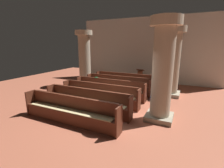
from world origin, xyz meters
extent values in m
plane|color=#AD5B42|center=(0.00, 0.00, 0.00)|extent=(19.20, 19.20, 0.00)
cube|color=silver|center=(0.00, 6.08, 2.25)|extent=(10.00, 0.16, 4.50)
cube|color=#562819|center=(-0.70, 3.57, 0.44)|extent=(3.64, 0.38, 0.05)
cube|color=#562819|center=(-0.70, 3.74, 0.69)|extent=(3.64, 0.04, 0.46)
cube|color=#492215|center=(-0.70, 3.79, 0.91)|extent=(3.49, 0.06, 0.02)
cube|color=#4E2416|center=(-2.54, 3.57, 0.46)|extent=(0.06, 0.44, 0.92)
cube|color=#4E2416|center=(1.15, 3.57, 0.46)|extent=(0.06, 0.44, 0.92)
cube|color=#522618|center=(-0.70, 3.40, 0.22)|extent=(3.64, 0.03, 0.39)
cube|color=#D1BC84|center=(-0.70, 3.55, 0.47)|extent=(3.34, 0.32, 0.03)
cube|color=#562819|center=(-0.70, 2.54, 0.44)|extent=(3.64, 0.38, 0.05)
cube|color=#562819|center=(-0.70, 2.71, 0.69)|extent=(3.64, 0.04, 0.46)
cube|color=#492215|center=(-0.70, 2.76, 0.91)|extent=(3.49, 0.06, 0.02)
cube|color=#4E2416|center=(-2.54, 2.54, 0.46)|extent=(0.06, 0.44, 0.92)
cube|color=#4E2416|center=(1.15, 2.54, 0.46)|extent=(0.06, 0.44, 0.92)
cube|color=#522618|center=(-0.70, 2.37, 0.22)|extent=(3.64, 0.03, 0.39)
cube|color=#D1BC84|center=(-0.70, 2.52, 0.47)|extent=(3.34, 0.32, 0.03)
cube|color=#562819|center=(-0.70, 1.51, 0.44)|extent=(3.64, 0.38, 0.05)
cube|color=#562819|center=(-0.70, 1.68, 0.69)|extent=(3.64, 0.04, 0.46)
cube|color=#492215|center=(-0.70, 1.73, 0.91)|extent=(3.49, 0.06, 0.02)
cube|color=#4E2416|center=(-2.54, 1.51, 0.46)|extent=(0.06, 0.44, 0.92)
cube|color=#4E2416|center=(1.15, 1.51, 0.46)|extent=(0.06, 0.44, 0.92)
cube|color=#522618|center=(-0.70, 1.34, 0.22)|extent=(3.64, 0.03, 0.39)
cube|color=#D1BC84|center=(-0.70, 1.49, 0.47)|extent=(3.34, 0.32, 0.03)
cube|color=#562819|center=(-0.70, 0.49, 0.44)|extent=(3.64, 0.38, 0.05)
cube|color=#562819|center=(-0.70, 0.65, 0.69)|extent=(3.64, 0.04, 0.46)
cube|color=#492215|center=(-0.70, 0.70, 0.91)|extent=(3.49, 0.06, 0.02)
cube|color=#4E2416|center=(-2.54, 0.49, 0.46)|extent=(0.06, 0.44, 0.92)
cube|color=#4E2416|center=(1.15, 0.49, 0.46)|extent=(0.06, 0.44, 0.92)
cube|color=#522618|center=(-0.70, 0.31, 0.22)|extent=(3.64, 0.03, 0.39)
cube|color=#D1BC84|center=(-0.70, 0.47, 0.47)|extent=(3.34, 0.32, 0.03)
cube|color=#562819|center=(-0.70, -0.54, 0.44)|extent=(3.64, 0.38, 0.05)
cube|color=#562819|center=(-0.70, -0.37, 0.69)|extent=(3.64, 0.05, 0.46)
cube|color=#492215|center=(-0.70, -0.33, 0.91)|extent=(3.49, 0.06, 0.02)
cube|color=#4E2416|center=(-2.54, -0.54, 0.46)|extent=(0.06, 0.44, 0.92)
cube|color=#4E2416|center=(1.15, -0.54, 0.46)|extent=(0.06, 0.44, 0.92)
cube|color=#522618|center=(-0.70, -0.72, 0.22)|extent=(3.64, 0.03, 0.39)
cube|color=#D1BC84|center=(-0.70, -0.56, 0.47)|extent=(3.34, 0.32, 0.03)
cube|color=#562819|center=(-0.70, -1.57, 0.44)|extent=(3.64, 0.38, 0.05)
cube|color=#562819|center=(-0.70, -1.40, 0.69)|extent=(3.64, 0.04, 0.46)
cube|color=#492215|center=(-0.70, -1.35, 0.91)|extent=(3.49, 0.06, 0.02)
cube|color=#4E2416|center=(-2.54, -1.57, 0.46)|extent=(0.06, 0.44, 0.92)
cube|color=#4E2416|center=(1.15, -1.57, 0.46)|extent=(0.06, 0.44, 0.92)
cube|color=#522618|center=(-0.70, -1.74, 0.22)|extent=(3.64, 0.03, 0.39)
cube|color=#D1BC84|center=(-0.70, -1.59, 0.47)|extent=(3.34, 0.32, 0.03)
cube|color=#9F967E|center=(2.05, 3.25, 0.09)|extent=(1.02, 1.02, 0.18)
cylinder|color=#ADA389|center=(2.05, 3.25, 1.70)|extent=(0.76, 0.76, 3.04)
cylinder|color=#B6AB90|center=(2.05, 3.25, 3.37)|extent=(1.10, 1.10, 0.30)
cube|color=#9F967E|center=(-3.39, 3.29, 0.09)|extent=(1.02, 1.02, 0.18)
cylinder|color=#ADA389|center=(-3.39, 3.29, 1.70)|extent=(0.76, 0.76, 3.04)
cylinder|color=#B6AB90|center=(-3.39, 3.29, 3.37)|extent=(1.10, 1.10, 0.30)
cube|color=#9F967E|center=(2.05, 0.07, 0.09)|extent=(0.94, 0.94, 0.18)
cylinder|color=#ADA389|center=(2.05, 0.07, 1.70)|extent=(0.70, 0.70, 3.04)
cylinder|color=#B6AB90|center=(2.05, 0.07, 3.37)|extent=(1.01, 1.01, 0.30)
cube|color=brown|center=(-0.03, 4.79, 0.03)|extent=(0.45, 0.45, 0.06)
cube|color=brown|center=(-0.03, 4.79, 0.47)|extent=(0.28, 0.28, 0.95)
cube|color=brown|center=(-0.03, 4.79, 1.01)|extent=(0.48, 0.35, 0.15)
cube|color=#194723|center=(-1.58, 1.72, 0.93)|extent=(0.14, 0.18, 0.02)
cube|color=navy|center=(1.51, 2.02, 0.11)|extent=(0.38, 0.32, 0.22)
camera|label=1|loc=(2.83, -5.53, 2.64)|focal=25.74mm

